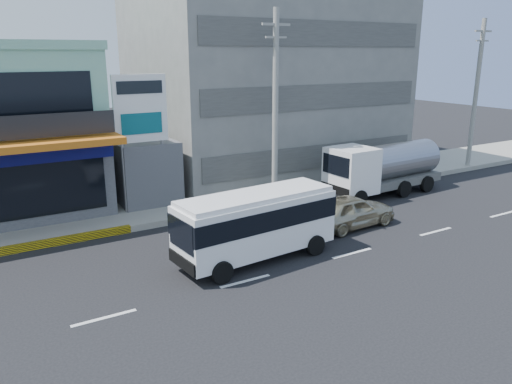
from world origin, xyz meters
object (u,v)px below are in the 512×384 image
sedan (350,211)px  satellite_dish (141,138)px  utility_pole_near (275,108)px  utility_pole_far (476,94)px  minibus (256,220)px  billboard (141,116)px  tanker_truck (381,168)px  concrete_building (264,66)px

sedan → satellite_dish: bearing=36.8°
utility_pole_near → utility_pole_far: size_ratio=1.00×
minibus → sedan: minibus is taller
utility_pole_near → sedan: size_ratio=2.18×
billboard → sedan: size_ratio=1.50×
sedan → minibus: bearing=97.2°
satellite_dish → tanker_truck: 13.34m
concrete_building → billboard: (-10.50, -5.80, -2.07)m
billboard → utility_pole_near: bearing=-15.5°
billboard → utility_pole_near: utility_pole_near is taller
billboard → utility_pole_near: size_ratio=0.69×
utility_pole_far → minibus: size_ratio=1.51×
minibus → utility_pole_near: bearing=51.7°
billboard → tanker_truck: 13.50m
billboard → sedan: billboard is taller
satellite_dish → billboard: billboard is taller
utility_pole_near → sedan: 6.64m
minibus → tanker_truck: 11.61m
concrete_building → sedan: concrete_building is taller
utility_pole_near → sedan: bearing=-78.0°
billboard → minibus: (1.84, -7.70, -3.31)m
concrete_building → tanker_truck: size_ratio=2.09×
utility_pole_far → utility_pole_near: bearing=180.0°
satellite_dish → utility_pole_near: size_ratio=0.15×
utility_pole_far → tanker_truck: size_ratio=1.31×
utility_pole_far → sedan: (-14.96, -4.89, -4.37)m
utility_pole_near → minibus: (-4.66, -5.90, -3.53)m
billboard → tanker_truck: billboard is taller
sedan → utility_pole_near: bearing=9.1°
billboard → utility_pole_far: 22.57m
minibus → tanker_truck: (10.78, 4.30, -0.02)m
minibus → tanker_truck: tanker_truck is taller
satellite_dish → sedan: bearing=-50.3°
satellite_dish → billboard: bearing=-105.5°
tanker_truck → sedan: bearing=-147.1°
tanker_truck → satellite_dish: bearing=156.8°
satellite_dish → billboard: (-0.50, -1.80, 1.35)m
satellite_dish → utility_pole_far: size_ratio=0.15×
satellite_dish → tanker_truck: bearing=-23.2°
satellite_dish → minibus: (1.34, -9.50, -1.96)m
concrete_building → utility_pole_near: bearing=-117.8°
utility_pole_far → minibus: (-20.66, -5.90, -3.53)m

